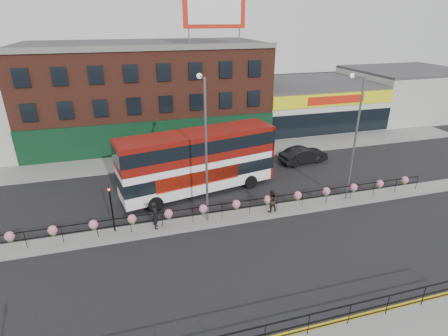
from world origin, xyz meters
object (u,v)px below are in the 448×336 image
object	(u,v)px
double_decker_bus	(199,156)
lamp_column_east	(355,129)
car	(303,155)
lamp_column_west	(205,140)
pedestrian_b	(271,201)
pedestrian_a	(155,215)

from	to	relation	value
double_decker_bus	lamp_column_east	xyz separation A→B (m)	(10.29, -4.29, 2.49)
car	lamp_column_west	xyz separation A→B (m)	(-11.13, -7.42, 4.99)
car	pedestrian_b	xyz separation A→B (m)	(-6.61, -7.79, 0.23)
pedestrian_a	car	bearing A→B (deg)	-59.63
lamp_column_east	car	bearing A→B (deg)	86.90
lamp_column_west	lamp_column_east	distance (m)	10.73
double_decker_bus	lamp_column_east	size ratio (longest dim) A/B	1.38
pedestrian_b	double_decker_bus	bearing A→B (deg)	-54.89
pedestrian_a	pedestrian_b	distance (m)	7.95
car	pedestrian_a	xyz separation A→B (m)	(-14.55, -7.67, 0.32)
pedestrian_a	lamp_column_east	distance (m)	14.83
lamp_column_west	lamp_column_east	xyz separation A→B (m)	(10.73, 0.04, -0.25)
car	pedestrian_a	size ratio (longest dim) A/B	2.58
pedestrian_a	pedestrian_b	bearing A→B (deg)	-88.26
pedestrian_a	pedestrian_b	world-z (taller)	pedestrian_a
pedestrian_b	pedestrian_a	bearing A→B (deg)	-6.80
car	lamp_column_west	size ratio (longest dim) A/B	0.51
car	lamp_column_west	bearing A→B (deg)	115.72
double_decker_bus	car	size ratio (longest dim) A/B	2.58
car	lamp_column_east	world-z (taller)	lamp_column_east
pedestrian_a	pedestrian_b	xyz separation A→B (m)	(7.95, -0.12, -0.09)
pedestrian_a	lamp_column_west	bearing A→B (deg)	-83.24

